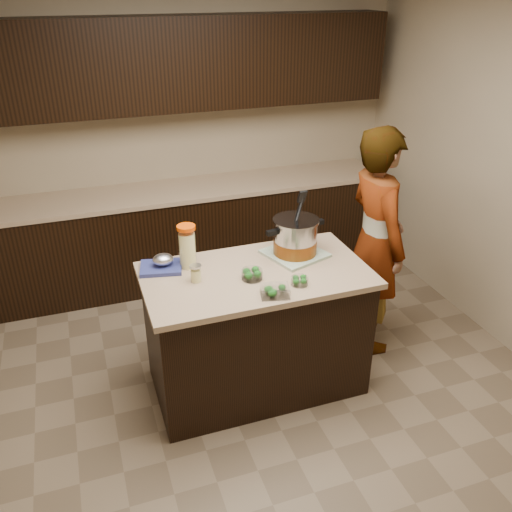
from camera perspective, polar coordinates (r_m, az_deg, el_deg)
The scene contains 13 objects.
ground_plane at distance 4.00m, azimuth 0.00°, elevation -13.09°, with size 4.00×4.00×0.00m, color brown.
room_shell at distance 3.17m, azimuth 0.00°, elevation 11.22°, with size 4.04×4.04×2.72m.
back_cabinets at distance 5.01m, azimuth -6.64°, elevation 7.84°, with size 3.60×0.63×2.33m.
island at distance 3.73m, azimuth 0.00°, elevation -7.78°, with size 1.46×0.81×0.90m.
dish_towel at distance 3.71m, azimuth 4.10°, elevation 0.26°, with size 0.36×0.36×0.02m, color #517952.
stock_pot at distance 3.66m, azimuth 4.16°, elevation 1.84°, with size 0.44×0.35×0.44m.
lemonade_pitcher at distance 3.52m, azimuth -7.24°, elevation 0.82°, with size 0.12×0.12×0.29m.
mason_jar at distance 3.39m, azimuth -6.35°, elevation -1.86°, with size 0.09×0.09×0.12m.
broccoli_tub_left at distance 3.40m, azimuth -0.42°, elevation -1.99°, with size 0.17×0.17×0.06m.
broccoli_tub_right at distance 3.35m, azimuth 4.61°, elevation -2.66°, with size 0.12×0.12×0.05m.
broccoli_tub_rect at distance 3.23m, azimuth 2.01°, elevation -3.77°, with size 0.19×0.16×0.06m.
blue_tray at distance 3.56m, azimuth -9.89°, elevation -0.88°, with size 0.30×0.26×0.10m.
person at distance 4.07m, azimuth 12.45°, elevation 1.42°, with size 0.63×0.41×1.72m, color gray.
Camera 1 is at (-1.01, -2.88, 2.59)m, focal length 38.00 mm.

